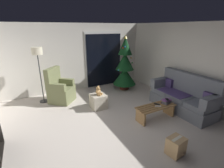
{
  "coord_description": "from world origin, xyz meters",
  "views": [
    {
      "loc": [
        -1.65,
        -3.16,
        2.35
      ],
      "look_at": [
        0.4,
        0.7,
        0.85
      ],
      "focal_mm": 26.63,
      "sensor_mm": 36.0,
      "label": 1
    }
  ],
  "objects": [
    {
      "name": "patio_door_frame",
      "position": [
        1.24,
        2.99,
        1.1
      ],
      "size": [
        1.6,
        0.02,
        2.2
      ],
      "primitive_type": "cube",
      "color": "silver",
      "rests_on": "ground"
    },
    {
      "name": "floor_lamp",
      "position": [
        -1.28,
        2.37,
        1.51
      ],
      "size": [
        0.32,
        0.32,
        1.78
      ],
      "color": "#2D2D30",
      "rests_on": "ground"
    },
    {
      "name": "wall_back",
      "position": [
        0.0,
        3.06,
        1.25
      ],
      "size": [
        5.72,
        0.12,
        2.5
      ],
      "primitive_type": "cube",
      "color": "silver",
      "rests_on": "ground"
    },
    {
      "name": "cell_phone",
      "position": [
        1.6,
        -0.23,
        0.5
      ],
      "size": [
        0.12,
        0.16,
        0.01
      ],
      "primitive_type": "cube",
      "rotation": [
        0.0,
        0.0,
        -0.4
      ],
      "color": "black",
      "rests_on": "book_stack"
    },
    {
      "name": "patio_door_glass",
      "position": [
        1.24,
        2.97,
        1.05
      ],
      "size": [
        1.5,
        0.02,
        2.1
      ],
      "primitive_type": "cube",
      "color": "black",
      "rests_on": "ground"
    },
    {
      "name": "armchair",
      "position": [
        -0.77,
        2.13,
        0.4
      ],
      "size": [
        0.97,
        0.97,
        1.13
      ],
      "color": "olive",
      "rests_on": "ground"
    },
    {
      "name": "ground_plane",
      "position": [
        0.0,
        0.0,
        0.0
      ],
      "size": [
        7.0,
        7.0,
        0.0
      ],
      "primitive_type": "plane",
      "color": "#BCB2A8"
    },
    {
      "name": "wall_right",
      "position": [
        2.86,
        0.0,
        1.25
      ],
      "size": [
        0.12,
        6.0,
        2.5
      ],
      "primitive_type": "cube",
      "color": "silver",
      "rests_on": "ground"
    },
    {
      "name": "teddy_bear_honey",
      "position": [
        0.15,
        1.09,
        0.55
      ],
      "size": [
        0.21,
        0.22,
        0.29
      ],
      "color": "tan",
      "rests_on": "ottoman"
    },
    {
      "name": "ottoman",
      "position": [
        0.14,
        1.1,
        0.21
      ],
      "size": [
        0.44,
        0.44,
        0.43
      ],
      "primitive_type": "cube",
      "color": "#B2A893",
      "rests_on": "ground"
    },
    {
      "name": "christmas_tree",
      "position": [
        1.71,
        2.12,
        0.92
      ],
      "size": [
        0.89,
        0.89,
        2.08
      ],
      "color": "#4C1E19",
      "rests_on": "ground"
    },
    {
      "name": "remote_black",
      "position": [
        1.31,
        -0.16,
        0.39
      ],
      "size": [
        0.11,
        0.16,
        0.02
      ],
      "primitive_type": "cube",
      "rotation": [
        0.0,
        0.0,
        0.47
      ],
      "color": "black",
      "rests_on": "coffee_table"
    },
    {
      "name": "couch",
      "position": [
        2.32,
        -0.17,
        0.4
      ],
      "size": [
        0.79,
        1.94,
        1.08
      ],
      "color": "slate",
      "rests_on": "ground"
    },
    {
      "name": "remote_white",
      "position": [
        1.25,
        -0.27,
        0.39
      ],
      "size": [
        0.16,
        0.12,
        0.02
      ],
      "primitive_type": "cube",
      "rotation": [
        0.0,
        0.0,
        4.17
      ],
      "color": "silver",
      "rests_on": "coffee_table"
    },
    {
      "name": "book_stack",
      "position": [
        1.59,
        -0.22,
        0.44
      ],
      "size": [
        0.28,
        0.22,
        0.11
      ],
      "color": "#4C4C51",
      "rests_on": "coffee_table"
    },
    {
      "name": "coffee_table",
      "position": [
        1.23,
        -0.21,
        0.26
      ],
      "size": [
        1.1,
        0.4,
        0.38
      ],
      "color": "#9E7547",
      "rests_on": "ground"
    },
    {
      "name": "cardboard_box_taped_mid_floor",
      "position": [
        0.68,
        -1.41,
        0.18
      ],
      "size": [
        0.35,
        0.32,
        0.36
      ],
      "color": "tan",
      "rests_on": "ground"
    }
  ]
}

